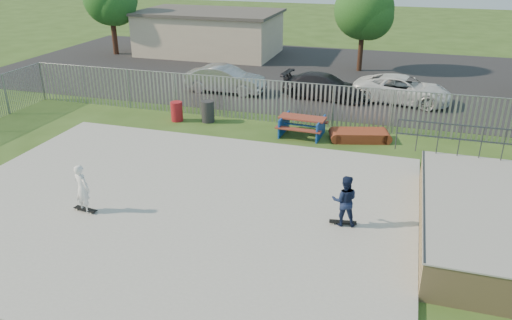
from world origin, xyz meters
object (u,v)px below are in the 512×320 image
(funbox, at_px, (360,136))
(tree_mid, at_px, (364,10))
(trash_bin_red, at_px, (177,111))
(skater_navy, at_px, (345,201))
(picnic_table, at_px, (302,126))
(skater_white, at_px, (82,188))
(car_dark, at_px, (324,86))
(car_white, at_px, (403,89))
(trash_bin_grey, at_px, (208,111))
(car_silver, at_px, (225,79))

(funbox, bearing_deg, tree_mid, 81.06)
(trash_bin_red, distance_m, tree_mid, 15.12)
(skater_navy, bearing_deg, picnic_table, -77.93)
(picnic_table, bearing_deg, skater_white, -115.82)
(car_dark, bearing_deg, picnic_table, -173.34)
(car_white, bearing_deg, car_dark, 104.87)
(trash_bin_red, distance_m, trash_bin_grey, 1.50)
(funbox, height_order, car_dark, car_dark)
(car_dark, bearing_deg, trash_bin_red, 139.65)
(skater_navy, bearing_deg, trash_bin_red, -49.11)
(picnic_table, distance_m, car_dark, 5.95)
(funbox, relative_size, car_white, 0.46)
(funbox, distance_m, car_white, 6.45)
(picnic_table, xyz_separation_m, skater_navy, (2.82, -7.34, 0.50))
(funbox, xyz_separation_m, skater_navy, (0.32, -7.47, 0.71))
(car_white, relative_size, tree_mid, 0.87)
(picnic_table, bearing_deg, trash_bin_red, -178.63)
(funbox, bearing_deg, trash_bin_grey, 161.78)
(trash_bin_red, distance_m, skater_navy, 11.69)
(car_dark, xyz_separation_m, car_white, (4.08, 0.43, 0.04))
(car_silver, bearing_deg, car_dark, -84.69)
(trash_bin_grey, bearing_deg, car_white, 34.20)
(funbox, xyz_separation_m, car_dark, (-2.57, 5.82, 0.47))
(car_silver, height_order, tree_mid, tree_mid)
(car_white, bearing_deg, picnic_table, 156.64)
(funbox, bearing_deg, skater_navy, -102.84)
(funbox, xyz_separation_m, trash_bin_red, (-8.60, 0.06, 0.25))
(picnic_table, bearing_deg, car_dark, 93.79)
(trash_bin_grey, relative_size, car_silver, 0.23)
(trash_bin_grey, distance_m, car_silver, 5.14)
(picnic_table, bearing_deg, funbox, 6.12)
(skater_navy, bearing_deg, car_white, -103.94)
(car_white, distance_m, skater_navy, 13.77)
(car_silver, xyz_separation_m, car_dark, (5.54, 0.42, -0.08))
(skater_white, bearing_deg, car_white, -102.69)
(trash_bin_red, height_order, car_white, car_white)
(trash_bin_red, height_order, skater_white, skater_white)
(funbox, distance_m, trash_bin_grey, 7.15)
(trash_bin_grey, bearing_deg, tree_mid, 65.60)
(skater_white, bearing_deg, skater_navy, -150.99)
(trash_bin_grey, xyz_separation_m, car_dark, (4.57, 5.45, 0.18))
(funbox, relative_size, tree_mid, 0.40)
(funbox, xyz_separation_m, car_white, (1.52, 6.25, 0.51))
(car_white, bearing_deg, trash_bin_red, 130.29)
(tree_mid, bearing_deg, funbox, -83.63)
(trash_bin_grey, relative_size, car_dark, 0.22)
(car_white, relative_size, skater_navy, 3.25)
(picnic_table, height_order, car_silver, car_silver)
(funbox, relative_size, skater_navy, 1.50)
(picnic_table, relative_size, trash_bin_grey, 2.06)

